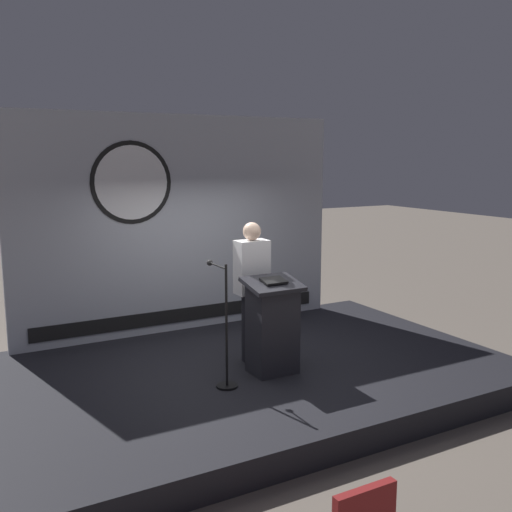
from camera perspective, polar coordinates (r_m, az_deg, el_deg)
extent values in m
plane|color=#6B6056|center=(7.35, -1.39, -12.89)|extent=(40.00, 40.00, 0.00)
cube|color=black|center=(7.29, -1.40, -11.80)|extent=(6.40, 4.00, 0.30)
cube|color=#B2B7C1|center=(8.52, -7.22, 3.09)|extent=(4.86, 0.10, 3.10)
cylinder|color=black|center=(8.18, -12.02, 7.00)|extent=(1.13, 0.02, 1.13)
cylinder|color=white|center=(8.17, -12.01, 7.00)|extent=(1.01, 0.02, 1.01)
cube|color=black|center=(8.72, -6.89, -5.67)|extent=(4.37, 0.02, 0.20)
cube|color=#26262B|center=(6.90, 1.62, -7.18)|extent=(0.52, 0.40, 1.04)
cube|color=#26262B|center=(6.76, 1.64, -2.74)|extent=(0.64, 0.50, 0.15)
cube|color=black|center=(6.74, 1.73, -2.40)|extent=(0.28, 0.20, 0.06)
cylinder|color=black|center=(7.32, -0.40, -6.91)|extent=(0.26, 0.26, 0.86)
cube|color=white|center=(7.14, -0.40, -1.08)|extent=(0.40, 0.24, 0.66)
sphere|color=beige|center=(7.07, -0.41, 2.42)|extent=(0.22, 0.22, 0.22)
cylinder|color=black|center=(6.65, -2.84, -12.50)|extent=(0.24, 0.24, 0.02)
cylinder|color=black|center=(6.42, -2.89, -6.88)|extent=(0.03, 0.03, 1.38)
cylinder|color=black|center=(6.45, -3.75, -0.95)|extent=(0.02, 0.42, 0.02)
sphere|color=#262626|center=(6.64, -4.52, -0.66)|extent=(0.07, 0.07, 0.07)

